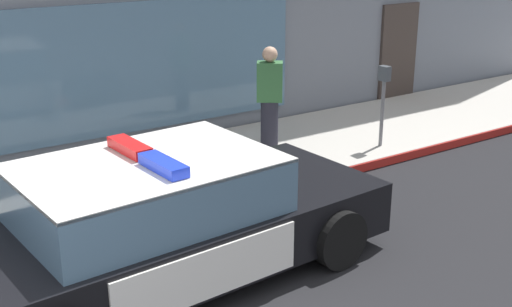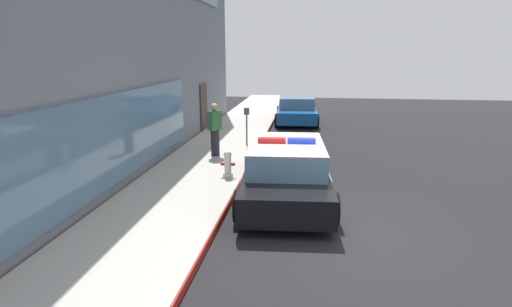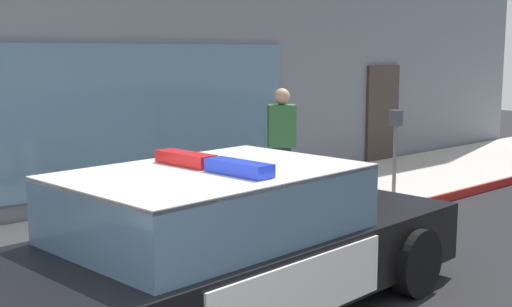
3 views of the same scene
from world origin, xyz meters
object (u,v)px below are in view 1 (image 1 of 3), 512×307
object	(u,v)px
police_cruiser	(161,221)
pedestrian_on_sidewalk	(270,100)
parking_meter	(384,91)
fire_hydrant	(172,174)

from	to	relation	value
police_cruiser	pedestrian_on_sidewalk	size ratio (longest dim) A/B	2.94
parking_meter	police_cruiser	bearing A→B (deg)	-160.55
police_cruiser	fire_hydrant	distance (m)	1.90
police_cruiser	parking_meter	size ratio (longest dim) A/B	3.75
police_cruiser	pedestrian_on_sidewalk	distance (m)	4.03
police_cruiser	pedestrian_on_sidewalk	xyz separation A→B (m)	(3.15, 2.49, 0.33)
police_cruiser	parking_meter	xyz separation A→B (m)	(4.86, 1.72, 0.40)
pedestrian_on_sidewalk	parking_meter	size ratio (longest dim) A/B	1.28
pedestrian_on_sidewalk	parking_meter	world-z (taller)	pedestrian_on_sidewalk
pedestrian_on_sidewalk	parking_meter	distance (m)	1.88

